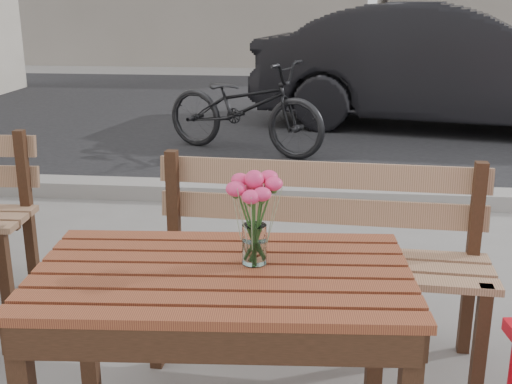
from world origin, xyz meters
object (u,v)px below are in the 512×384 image
at_px(main_vase, 254,207).
at_px(parked_car, 447,67).
at_px(bicycle, 244,107).
at_px(main_table, 222,304).

bearing_deg(main_vase, parked_car, 74.62).
relative_size(parked_car, bicycle, 2.50).
bearing_deg(main_table, bicycle, 92.25).
xyz_separation_m(main_table, main_vase, (0.09, 0.06, 0.30)).
xyz_separation_m(main_vase, parked_car, (1.63, 5.93, -0.17)).
height_order(main_table, main_vase, main_vase).
bearing_deg(main_table, parked_car, 70.07).
height_order(main_table, bicycle, bicycle).
bearing_deg(parked_car, bicycle, 136.06).
xyz_separation_m(main_table, bicycle, (-0.48, 4.50, -0.13)).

